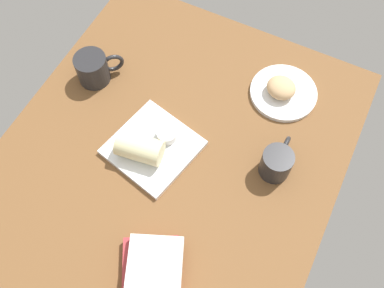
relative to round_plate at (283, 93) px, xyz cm
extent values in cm
cube|color=brown|center=(-35.25, 20.58, -2.70)|extent=(110.00, 90.00, 4.00)
cylinder|color=white|center=(0.00, 0.00, 0.00)|extent=(19.65, 19.65, 1.40)
ellipsoid|color=tan|center=(-0.86, 0.92, 3.10)|extent=(9.02, 9.52, 4.81)
cube|color=white|center=(-33.02, 25.60, 0.10)|extent=(25.83, 25.83, 1.60)
cylinder|color=silver|center=(-28.68, 23.46, 2.27)|extent=(5.69, 5.69, 2.73)
cylinder|color=#CB6427|center=(-28.68, 23.46, 3.33)|extent=(4.66, 4.66, 0.40)
cylinder|color=beige|center=(-36.50, 27.31, 4.43)|extent=(8.72, 12.99, 7.05)
cube|color=#A53338|center=(-65.05, 8.34, 0.81)|extent=(25.68, 22.41, 3.01)
cube|color=silver|center=(-63.14, 8.35, 4.05)|extent=(20.84, 18.45, 3.48)
cylinder|color=#262628|center=(-19.86, 52.80, 3.85)|extent=(9.44, 9.44, 9.10)
cylinder|color=#A8763A|center=(-19.86, 52.80, 7.80)|extent=(7.74, 7.74, 0.40)
torus|color=#262628|center=(-15.40, 48.46, 3.85)|extent=(5.61, 5.51, 6.66)
cylinder|color=#262628|center=(-24.23, -6.59, 3.57)|extent=(8.24, 8.24, 8.55)
cylinder|color=olive|center=(-24.23, -6.59, 7.25)|extent=(6.75, 6.75, 0.40)
torus|color=#262628|center=(-18.71, -6.80, 3.57)|extent=(6.37, 1.44, 6.33)
camera|label=1|loc=(-76.49, -8.07, 107.09)|focal=40.77mm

